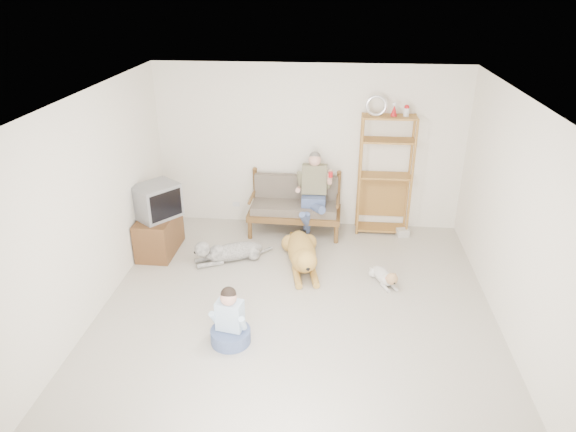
# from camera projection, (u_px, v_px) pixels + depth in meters

# --- Properties ---
(floor) EXTENTS (5.50, 5.50, 0.00)m
(floor) POSITION_uv_depth(u_px,v_px,m) (295.00, 316.00, 6.46)
(floor) COLOR silver
(floor) RESTS_ON ground
(ceiling) EXTENTS (5.50, 5.50, 0.00)m
(ceiling) POSITION_uv_depth(u_px,v_px,m) (297.00, 102.00, 5.32)
(ceiling) COLOR white
(ceiling) RESTS_ON ground
(wall_back) EXTENTS (5.00, 0.00, 5.00)m
(wall_back) POSITION_uv_depth(u_px,v_px,m) (309.00, 148.00, 8.37)
(wall_back) COLOR white
(wall_back) RESTS_ON ground
(wall_front) EXTENTS (5.00, 0.00, 5.00)m
(wall_front) POSITION_uv_depth(u_px,v_px,m) (264.00, 396.00, 3.41)
(wall_front) COLOR white
(wall_front) RESTS_ON ground
(wall_left) EXTENTS (0.00, 5.50, 5.50)m
(wall_left) POSITION_uv_depth(u_px,v_px,m) (87.00, 211.00, 6.10)
(wall_left) COLOR white
(wall_left) RESTS_ON ground
(wall_right) EXTENTS (0.00, 5.50, 5.50)m
(wall_right) POSITION_uv_depth(u_px,v_px,m) (521.00, 228.00, 5.68)
(wall_right) COLOR white
(wall_right) RESTS_ON ground
(loveseat) EXTENTS (1.51, 0.73, 0.95)m
(loveseat) POSITION_uv_depth(u_px,v_px,m) (295.00, 204.00, 8.46)
(loveseat) COLOR brown
(loveseat) RESTS_ON ground
(man) EXTENTS (0.53, 0.76, 1.22)m
(man) POSITION_uv_depth(u_px,v_px,m) (312.00, 201.00, 8.18)
(man) COLOR #516595
(man) RESTS_ON loveseat
(etagere) EXTENTS (0.87, 0.38, 2.27)m
(etagere) POSITION_uv_depth(u_px,v_px,m) (385.00, 174.00, 8.24)
(etagere) COLOR #9E6931
(etagere) RESTS_ON ground
(book_stack) EXTENTS (0.22, 0.18, 0.12)m
(book_stack) POSITION_uv_depth(u_px,v_px,m) (403.00, 233.00, 8.45)
(book_stack) COLOR silver
(book_stack) RESTS_ON ground
(tv_stand) EXTENTS (0.51, 0.91, 0.60)m
(tv_stand) POSITION_uv_depth(u_px,v_px,m) (159.00, 234.00, 7.88)
(tv_stand) COLOR brown
(tv_stand) RESTS_ON ground
(crt_tv) EXTENTS (0.76, 0.79, 0.51)m
(crt_tv) POSITION_uv_depth(u_px,v_px,m) (157.00, 201.00, 7.63)
(crt_tv) COLOR slate
(crt_tv) RESTS_ON tv_stand
(wall_outlet) EXTENTS (0.12, 0.02, 0.08)m
(wall_outlet) POSITION_uv_depth(u_px,v_px,m) (236.00, 204.00, 8.91)
(wall_outlet) COLOR silver
(wall_outlet) RESTS_ON ground
(golden_retriever) EXTENTS (0.61, 1.64, 0.50)m
(golden_retriever) POSITION_uv_depth(u_px,v_px,m) (303.00, 254.00, 7.51)
(golden_retriever) COLOR gold
(golden_retriever) RESTS_ON ground
(shaggy_dog) EXTENTS (1.16, 0.67, 0.38)m
(shaggy_dog) POSITION_uv_depth(u_px,v_px,m) (227.00, 252.00, 7.67)
(shaggy_dog) COLOR silver
(shaggy_dog) RESTS_ON ground
(terrier) EXTENTS (0.37, 0.65, 0.26)m
(terrier) POSITION_uv_depth(u_px,v_px,m) (385.00, 277.00, 7.10)
(terrier) COLOR silver
(terrier) RESTS_ON ground
(child) EXTENTS (0.47, 0.47, 0.74)m
(child) POSITION_uv_depth(u_px,v_px,m) (230.00, 323.00, 5.91)
(child) COLOR #516595
(child) RESTS_ON ground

